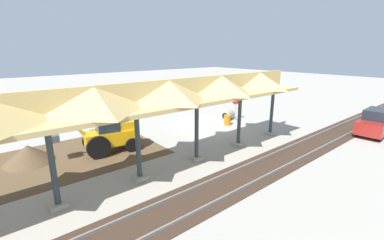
% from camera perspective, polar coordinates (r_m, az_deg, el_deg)
% --- Properties ---
extents(ground_plane, '(120.00, 120.00, 0.00)m').
position_cam_1_polar(ground_plane, '(22.43, 3.65, -1.19)').
color(ground_plane, '#9E998E').
extents(dirt_work_zone, '(10.41, 7.00, 0.01)m').
position_cam_1_polar(dirt_work_zone, '(17.53, -24.85, -7.35)').
color(dirt_work_zone, brown).
rests_on(dirt_work_zone, ground).
extents(platform_canopy, '(23.83, 3.20, 4.90)m').
position_cam_1_polar(platform_canopy, '(12.22, -12.50, 4.83)').
color(platform_canopy, '#9E998E').
rests_on(platform_canopy, ground).
extents(rail_tracks, '(60.00, 2.58, 0.15)m').
position_cam_1_polar(rail_tracks, '(17.75, 22.08, -6.68)').
color(rail_tracks, slate).
rests_on(rail_tracks, ground).
extents(stop_sign, '(0.73, 0.29, 2.28)m').
position_cam_1_polar(stop_sign, '(23.93, 9.72, 3.71)').
color(stop_sign, gray).
rests_on(stop_sign, ground).
extents(backhoe, '(5.23, 2.13, 2.82)m').
position_cam_1_polar(backhoe, '(17.02, -17.98, -2.78)').
color(backhoe, orange).
rests_on(backhoe, ground).
extents(dirt_mound, '(5.51, 5.51, 2.11)m').
position_cam_1_polar(dirt_mound, '(17.90, -32.34, -7.91)').
color(dirt_mound, brown).
rests_on(dirt_mound, ground).
extents(concrete_pipe, '(1.40, 1.24, 0.94)m').
position_cam_1_polar(concrete_pipe, '(24.38, 7.95, 1.16)').
color(concrete_pipe, '#9E9384').
rests_on(concrete_pipe, ground).
extents(distant_parked_car, '(4.27, 1.94, 1.98)m').
position_cam_1_polar(distant_parked_car, '(24.20, 35.69, -0.43)').
color(distant_parked_car, maroon).
rests_on(distant_parked_car, ground).
extents(traffic_barrel, '(0.56, 0.56, 0.90)m').
position_cam_1_polar(traffic_barrel, '(22.54, 7.86, -0.04)').
color(traffic_barrel, orange).
rests_on(traffic_barrel, ground).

